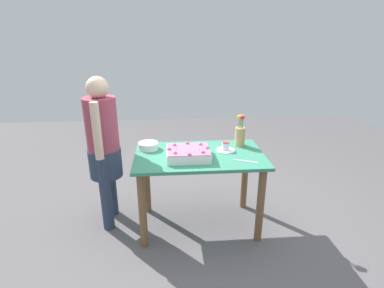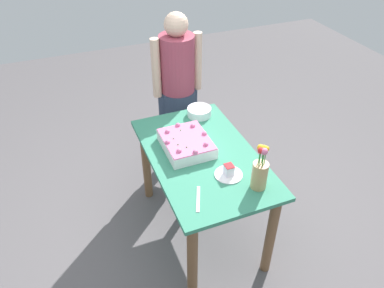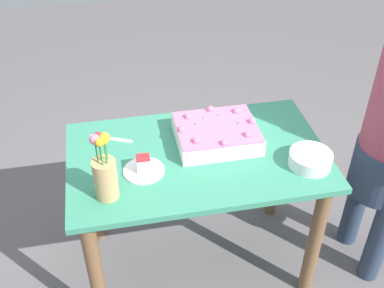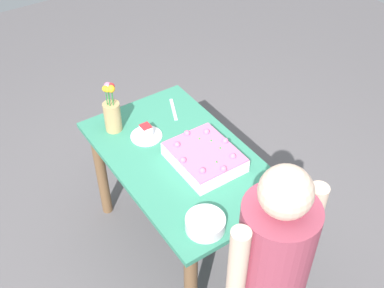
{
  "view_description": "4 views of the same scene",
  "coord_description": "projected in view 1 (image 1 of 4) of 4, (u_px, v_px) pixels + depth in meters",
  "views": [
    {
      "loc": [
        -0.28,
        -2.59,
        1.85
      ],
      "look_at": [
        -0.07,
        0.02,
        0.87
      ],
      "focal_mm": 28.0,
      "sensor_mm": 36.0,
      "label": 1
    },
    {
      "loc": [
        1.88,
        -0.83,
        2.42
      ],
      "look_at": [
        0.0,
        -0.08,
        0.89
      ],
      "focal_mm": 35.0,
      "sensor_mm": 36.0,
      "label": 2
    },
    {
      "loc": [
        0.37,
        1.71,
        2.2
      ],
      "look_at": [
        0.02,
        -0.02,
        0.82
      ],
      "focal_mm": 45.0,
      "sensor_mm": 36.0,
      "label": 3
    },
    {
      "loc": [
        -1.67,
        1.04,
        2.62
      ],
      "look_at": [
        -0.06,
        -0.03,
        0.9
      ],
      "focal_mm": 45.0,
      "sensor_mm": 36.0,
      "label": 4
    }
  ],
  "objects": [
    {
      "name": "ground_plane",
      "position": [
        199.0,
        224.0,
        3.08
      ],
      "size": [
        8.0,
        8.0,
        0.0
      ],
      "primitive_type": "plane",
      "color": "#5B5759"
    },
    {
      "name": "dining_table",
      "position": [
        199.0,
        169.0,
        2.86
      ],
      "size": [
        1.21,
        0.73,
        0.78
      ],
      "color": "#348164",
      "rests_on": "ground_plane"
    },
    {
      "name": "sheet_cake",
      "position": [
        188.0,
        153.0,
        2.71
      ],
      "size": [
        0.39,
        0.32,
        0.11
      ],
      "color": "white",
      "rests_on": "dining_table"
    },
    {
      "name": "serving_plate_with_slice",
      "position": [
        225.0,
        148.0,
        2.89
      ],
      "size": [
        0.19,
        0.19,
        0.08
      ],
      "color": "white",
      "rests_on": "dining_table"
    },
    {
      "name": "cake_knife",
      "position": [
        245.0,
        161.0,
        2.66
      ],
      "size": [
        0.21,
        0.11,
        0.0
      ],
      "primitive_type": "cube",
      "rotation": [
        0.0,
        0.0,
        2.73
      ],
      "color": "silver",
      "rests_on": "dining_table"
    },
    {
      "name": "flower_vase",
      "position": [
        240.0,
        134.0,
        2.99
      ],
      "size": [
        0.1,
        0.1,
        0.32
      ],
      "color": "tan",
      "rests_on": "dining_table"
    },
    {
      "name": "fruit_bowl",
      "position": [
        148.0,
        146.0,
        2.93
      ],
      "size": [
        0.2,
        0.2,
        0.07
      ],
      "primitive_type": "cylinder",
      "color": "silver",
      "rests_on": "dining_table"
    },
    {
      "name": "person_standing",
      "position": [
        103.0,
        144.0,
        2.85
      ],
      "size": [
        0.31,
        0.45,
        1.49
      ],
      "color": "#29374D",
      "rests_on": "ground_plane"
    }
  ]
}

